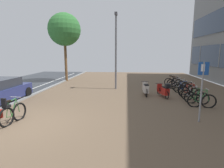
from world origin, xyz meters
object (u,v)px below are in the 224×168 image
bicycle_rack_01 (197,98)px  scooter_mid (146,89)px  bicycle_rack_04 (188,90)px  bicycle_rack_00 (202,101)px  bicycle_rack_08 (175,83)px  bicycle_rack_05 (183,88)px  lamp_post (116,48)px  street_tree (64,30)px  scooter_near (164,91)px  bicycle_rack_07 (177,85)px  parking_sign (202,86)px  bicycle_foreground (11,113)px  bicycle_rack_06 (181,86)px  bicycle_rack_09 (172,82)px  bicycle_rack_02 (193,95)px  bicycle_rack_03 (190,92)px

bicycle_rack_01 → scooter_mid: size_ratio=0.72×
bicycle_rack_04 → scooter_mid: size_ratio=0.74×
bicycle_rack_00 → bicycle_rack_08: bicycle_rack_00 is taller
bicycle_rack_05 → lamp_post: lamp_post is taller
bicycle_rack_00 → street_tree: size_ratio=0.21×
scooter_near → street_tree: size_ratio=0.27×
bicycle_rack_07 → parking_sign: (-0.98, -6.87, 1.17)m
bicycle_rack_04 → bicycle_rack_05: bearing=97.5°
street_tree → bicycle_rack_05: bearing=-25.2°
bicycle_rack_05 → bicycle_rack_08: (-0.02, 2.08, 0.01)m
bicycle_rack_05 → bicycle_rack_01: bearing=-92.7°
bicycle_foreground → bicycle_rack_08: bearing=44.5°
bicycle_rack_07 → street_tree: street_tree is taller
bicycle_rack_05 → scooter_near: 2.17m
bicycle_rack_08 → parking_sign: size_ratio=0.51×
bicycle_foreground → bicycle_rack_06: size_ratio=1.10×
scooter_near → bicycle_rack_01: bearing=-41.7°
bicycle_rack_05 → bicycle_rack_07: size_ratio=1.01×
bicycle_rack_00 → bicycle_rack_07: (0.09, 4.85, -0.03)m
bicycle_rack_01 → bicycle_rack_07: size_ratio=0.99×
bicycle_foreground → bicycle_rack_07: size_ratio=1.13×
bicycle_rack_08 → street_tree: 11.43m
bicycle_rack_09 → parking_sign: bearing=-96.7°
parking_sign → bicycle_rack_02: bearing=74.5°
bicycle_rack_02 → bicycle_rack_04: 1.40m
bicycle_rack_04 → bicycle_rack_03: bearing=-99.3°
bicycle_rack_04 → bicycle_rack_09: size_ratio=1.01×
bicycle_rack_01 → parking_sign: bearing=-108.6°
bicycle_rack_02 → bicycle_rack_06: size_ratio=0.95×
bicycle_rack_01 → bicycle_rack_08: bearing=88.7°
bicycle_rack_02 → lamp_post: bearing=147.0°
bicycle_rack_07 → street_tree: size_ratio=0.19×
bicycle_rack_04 → lamp_post: 5.92m
bicycle_rack_00 → bicycle_rack_04: 2.78m
bicycle_rack_00 → bicycle_rack_07: size_ratio=1.11×
bicycle_rack_00 → scooter_mid: bicycle_rack_00 is taller
bicycle_rack_07 → scooter_near: bearing=-118.6°
scooter_near → parking_sign: parking_sign is taller
bicycle_rack_00 → bicycle_rack_09: bicycle_rack_00 is taller
bicycle_rack_00 → bicycle_rack_09: bearing=89.3°
bicycle_foreground → bicycle_rack_05: bearing=36.3°
bicycle_foreground → parking_sign: (7.45, 0.77, 1.09)m
bicycle_foreground → bicycle_rack_06: (8.54, 6.94, -0.07)m
scooter_near → lamp_post: bearing=142.7°
bicycle_rack_03 → bicycle_rack_07: bicycle_rack_03 is taller
bicycle_rack_02 → lamp_post: lamp_post is taller
bicycle_rack_08 → lamp_post: lamp_post is taller
bicycle_rack_08 → bicycle_rack_09: (-0.05, 0.69, 0.00)m
bicycle_rack_08 → lamp_post: (-4.81, -1.09, 2.84)m
bicycle_rack_00 → bicycle_rack_04: bicycle_rack_00 is taller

